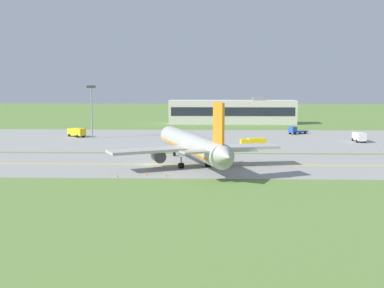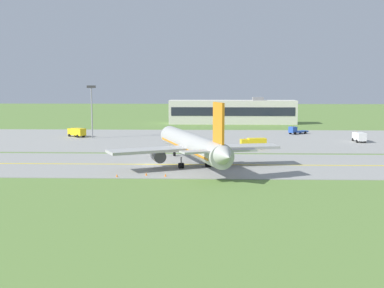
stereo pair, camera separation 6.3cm
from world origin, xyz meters
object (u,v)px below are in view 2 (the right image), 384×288
service_truck_fuel (77,132)px  service_truck_catering (359,136)px  airplane_lead (192,145)px  apron_light_mast (92,105)px  service_truck_pushback (253,143)px  service_truck_baggage (296,131)px

service_truck_fuel → service_truck_catering: size_ratio=0.99×
airplane_lead → service_truck_fuel: airplane_lead is taller
service_truck_fuel → apron_light_mast: bearing=-29.8°
service_truck_catering → service_truck_pushback: bearing=-153.5°
service_truck_fuel → service_truck_pushback: size_ratio=0.96×
airplane_lead → service_truck_catering: (42.37, 39.17, -2.60)m
airplane_lead → service_truck_fuel: 59.54m
airplane_lead → service_truck_fuel: size_ratio=6.47×
airplane_lead → service_truck_catering: airplane_lead is taller
apron_light_mast → airplane_lead: bearing=-57.1°
service_truck_catering → service_truck_fuel: bearing=173.1°
service_truck_baggage → service_truck_pushback: service_truck_pushback is taller
service_truck_fuel → service_truck_pushback: 53.59m
service_truck_catering → service_truck_pushback: same height
service_truck_pushback → apron_light_mast: size_ratio=0.42×
airplane_lead → service_truck_catering: bearing=42.8°
service_truck_pushback → apron_light_mast: apron_light_mast is taller
service_truck_fuel → service_truck_pushback: (48.08, -23.66, 0.00)m
service_truck_baggage → service_truck_pushback: size_ratio=1.03×
service_truck_pushback → apron_light_mast: 48.33m
service_truck_baggage → service_truck_fuel: (-63.54, -9.41, 0.35)m
airplane_lead → apron_light_mast: size_ratio=2.63×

